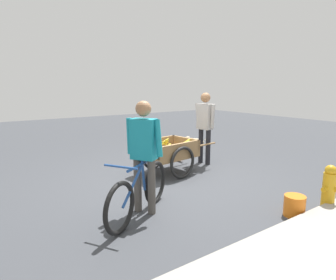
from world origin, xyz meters
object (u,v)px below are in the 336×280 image
object	(u,v)px
fruit_cart	(168,153)
plastic_bucket	(294,206)
dog	(195,141)
cyclist_person	(144,147)
bicycle	(139,192)
fire_hydrant	(329,188)
vendor_person	(205,122)

from	to	relation	value
fruit_cart	plastic_bucket	bearing A→B (deg)	97.49
dog	cyclist_person	bearing A→B (deg)	39.98
bicycle	fire_hydrant	distance (m)	2.73
vendor_person	plastic_bucket	distance (m)	3.00
dog	plastic_bucket	bearing A→B (deg)	69.47
fruit_cart	vendor_person	size ratio (longest dim) A/B	1.07
cyclist_person	fire_hydrant	world-z (taller)	cyclist_person
dog	fire_hydrant	bearing A→B (deg)	77.97
bicycle	fire_hydrant	xyz separation A→B (m)	(-2.37, 1.35, -0.02)
plastic_bucket	dog	bearing A→B (deg)	-110.53
fruit_cart	bicycle	world-z (taller)	bicycle
vendor_person	bicycle	size ratio (longest dim) A/B	1.14
fruit_cart	vendor_person	bearing A→B (deg)	-172.12
fire_hydrant	plastic_bucket	size ratio (longest dim) A/B	2.30
bicycle	dog	xyz separation A→B (m)	(-3.23, -2.69, -0.08)
fruit_cart	cyclist_person	world-z (taller)	cyclist_person
dog	fire_hydrant	xyz separation A→B (m)	(0.86, 4.04, 0.06)
cyclist_person	plastic_bucket	xyz separation A→B (m)	(-1.65, 1.28, -0.80)
fruit_cart	vendor_person	xyz separation A→B (m)	(-1.13, -0.16, 0.54)
cyclist_person	fire_hydrant	distance (m)	2.73
cyclist_person	dog	distance (m)	4.11
bicycle	plastic_bucket	xyz separation A→B (m)	(-1.78, 1.20, -0.21)
fruit_cart	vendor_person	distance (m)	1.27
vendor_person	fire_hydrant	size ratio (longest dim) A/B	2.43
vendor_person	plastic_bucket	xyz separation A→B (m)	(0.79, 2.77, -0.83)
bicycle	plastic_bucket	world-z (taller)	bicycle
fruit_cart	dog	size ratio (longest dim) A/B	2.83
bicycle	dog	size ratio (longest dim) A/B	2.33
vendor_person	cyclist_person	size ratio (longest dim) A/B	1.03
vendor_person	bicycle	xyz separation A→B (m)	(2.57, 1.57, -0.63)
vendor_person	fruit_cart	bearing A→B (deg)	7.88
bicycle	cyclist_person	size ratio (longest dim) A/B	0.90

